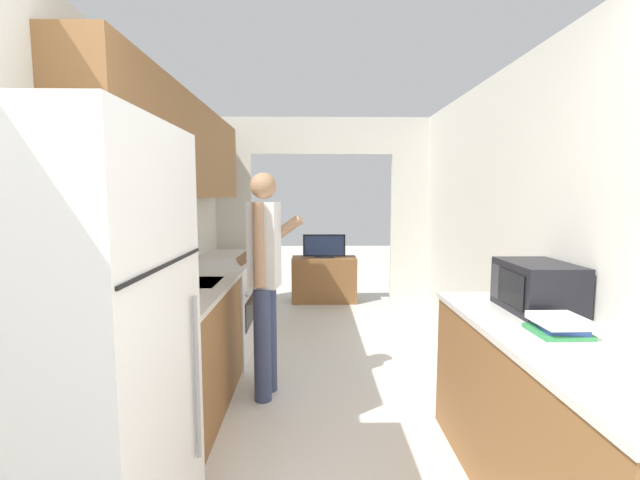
{
  "coord_description": "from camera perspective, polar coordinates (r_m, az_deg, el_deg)",
  "views": [
    {
      "loc": [
        -0.11,
        -0.79,
        1.55
      ],
      "look_at": [
        -0.05,
        3.12,
        1.13
      ],
      "focal_mm": 24.0,
      "sensor_mm": 36.0,
      "label": 1
    }
  ],
  "objects": [
    {
      "name": "microwave",
      "position": [
        2.71,
        26.95,
        -5.58
      ],
      "size": [
        0.34,
        0.47,
        0.28
      ],
      "color": "black",
      "rests_on": "counter_right"
    },
    {
      "name": "person",
      "position": [
        3.26,
        -7.39,
        -5.02
      ],
      "size": [
        0.55,
        0.42,
        1.71
      ],
      "rotation": [
        0.0,
        0.0,
        1.4
      ],
      "color": "#384266",
      "rests_on": "ground_plane"
    },
    {
      "name": "book_stack",
      "position": [
        2.34,
        29.27,
        -9.88
      ],
      "size": [
        0.23,
        0.26,
        0.09
      ],
      "color": "#33894C",
      "rests_on": "counter_right"
    },
    {
      "name": "refrigerator",
      "position": [
        1.86,
        -29.92,
        -15.02
      ],
      "size": [
        0.73,
        0.84,
        1.81
      ],
      "color": "white",
      "rests_on": "ground_plane"
    },
    {
      "name": "wall_far_with_doorway",
      "position": [
        5.43,
        0.24,
        5.1
      ],
      "size": [
        3.07,
        0.06,
        2.5
      ],
      "color": "silver",
      "rests_on": "ground_plane"
    },
    {
      "name": "wall_left",
      "position": [
        3.16,
        -22.78,
        5.35
      ],
      "size": [
        0.38,
        7.01,
        2.5
      ],
      "color": "silver",
      "rests_on": "ground_plane"
    },
    {
      "name": "counter_right",
      "position": [
        2.49,
        28.64,
        -20.88
      ],
      "size": [
        0.62,
        1.79,
        0.89
      ],
      "color": "brown",
      "rests_on": "ground_plane"
    },
    {
      "name": "wall_right",
      "position": [
        2.92,
        29.51,
        -0.55
      ],
      "size": [
        0.06,
        7.01,
        2.5
      ],
      "color": "silver",
      "rests_on": "ground_plane"
    },
    {
      "name": "television",
      "position": [
        6.09,
        0.56,
        -0.85
      ],
      "size": [
        0.6,
        0.16,
        0.33
      ],
      "color": "black",
      "rests_on": "tv_cabinet"
    },
    {
      "name": "counter_left",
      "position": [
        3.68,
        -15.72,
        -11.52
      ],
      "size": [
        0.62,
        3.17,
        0.89
      ],
      "color": "brown",
      "rests_on": "ground_plane"
    },
    {
      "name": "tv_cabinet",
      "position": [
        6.21,
        0.54,
        -5.26
      ],
      "size": [
        0.92,
        0.42,
        0.65
      ],
      "color": "brown",
      "rests_on": "ground_plane"
    },
    {
      "name": "range_oven",
      "position": [
        4.2,
        -13.66,
        -9.2
      ],
      "size": [
        0.66,
        0.74,
        1.03
      ],
      "color": "white",
      "rests_on": "ground_plane"
    }
  ]
}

